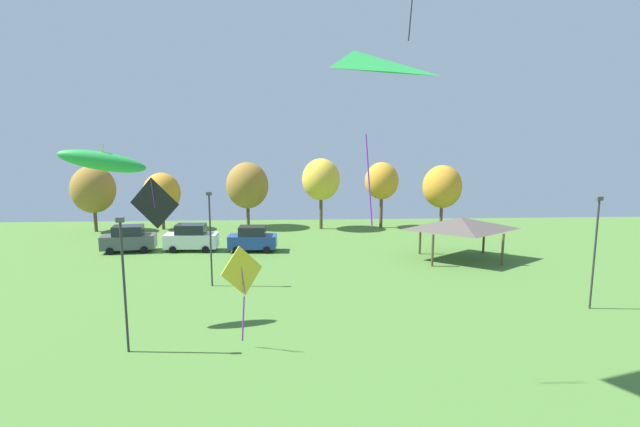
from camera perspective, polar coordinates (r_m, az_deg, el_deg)
The scene contains 17 objects.
kite_flying_0 at distance 14.86m, azimuth -8.89°, elevation -7.03°, with size 1.11×0.99×2.92m.
kite_flying_1 at distance 24.87m, azimuth -18.40°, elevation 1.09°, with size 2.47×0.70×2.52m.
kite_flying_3 at distance 15.19m, azimuth 3.91°, elevation 14.18°, with size 3.17×2.76×4.55m.
kite_flying_5 at distance 29.18m, azimuth -23.61°, elevation 5.49°, with size 4.70×1.78×1.80m.
parked_car_leftmost at distance 47.65m, azimuth -21.04°, elevation -2.72°, with size 4.83×2.52×2.36m.
parked_car_second_from_left at distance 46.28m, azimuth -14.51°, elevation -2.70°, with size 4.72×2.16×2.43m.
parked_car_third_from_left at distance 45.05m, azimuth -7.72°, elevation -2.89°, with size 4.31×2.16×2.28m.
park_pavilion at distance 43.04m, azimuth 15.76°, elevation -1.09°, with size 7.35×5.24×3.60m.
light_post_0 at distance 33.96m, azimuth 28.93°, elevation -3.35°, with size 0.36×0.20×6.87m.
light_post_2 at distance 25.71m, azimuth -21.52°, elevation -6.85°, with size 0.36×0.20×6.67m.
light_post_3 at distance 34.98m, azimuth -12.42°, elevation -2.28°, with size 0.36×0.20×6.60m.
treeline_tree_0 at distance 58.05m, azimuth -24.49°, elevation 2.52°, with size 4.58×4.58×7.09m.
treeline_tree_1 at distance 56.87m, azimuth -17.64°, elevation 2.24°, with size 4.02×4.02×6.23m.
treeline_tree_2 at distance 55.71m, azimuth -8.30°, elevation 3.20°, with size 4.64×4.64×7.30m.
treeline_tree_3 at distance 54.34m, azimuth 0.12°, elevation 3.90°, with size 4.13×4.13×7.75m.
treeline_tree_4 at distance 55.45m, azimuth 7.06°, elevation 3.70°, with size 3.72×3.72×7.30m.
treeline_tree_5 at distance 57.87m, azimuth 13.80°, elevation 2.99°, with size 4.38×4.38×6.90m.
Camera 1 is at (-2.40, 0.17, 10.64)m, focal length 28.00 mm.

